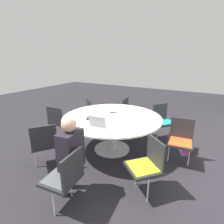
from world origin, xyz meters
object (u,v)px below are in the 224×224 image
object	(u,v)px
chair_1	(147,163)
coffee_cup	(103,117)
chair_0	(65,176)
handbag	(187,145)
spiral_notebook	(92,118)
chair_4	(130,110)
person_0	(70,151)
chair_7	(44,142)
chair_2	(181,138)
laptop	(99,124)
cell_phone	(113,113)
chair_5	(93,111)
chair_3	(163,119)
chair_6	(59,120)

from	to	relation	value
chair_1	coffee_cup	bearing A→B (deg)	12.07
chair_0	handbag	distance (m)	2.67
chair_1	spiral_notebook	xyz separation A→B (m)	(-0.54, -1.34, 0.27)
chair_4	person_0	distance (m)	2.79
chair_1	chair_7	xyz separation A→B (m)	(0.29, -1.79, 0.00)
chair_4	coffee_cup	distance (m)	1.57
person_0	coffee_cup	world-z (taller)	person_0
chair_2	laptop	bearing A→B (deg)	25.77
chair_7	cell_phone	distance (m)	1.54
chair_4	handbag	world-z (taller)	chair_4
chair_4	chair_7	distance (m)	2.55
person_0	spiral_notebook	xyz separation A→B (m)	(-1.10, -0.42, 0.07)
chair_7	person_0	bearing A→B (deg)	-71.43
laptop	chair_7	bearing A→B (deg)	28.78
coffee_cup	cell_phone	size ratio (longest dim) A/B	0.52
chair_7	handbag	size ratio (longest dim) A/B	2.34
chair_0	chair_5	bearing A→B (deg)	21.97
chair_1	chair_2	size ratio (longest dim) A/B	1.00
chair_4	person_0	bearing A→B (deg)	1.52
chair_1	cell_phone	bearing A→B (deg)	-1.44
chair_3	spiral_notebook	size ratio (longest dim) A/B	3.28
coffee_cup	cell_phone	xyz separation A→B (m)	(-0.43, 0.00, -0.03)
chair_1	chair_3	size ratio (longest dim) A/B	1.00
coffee_cup	cell_phone	distance (m)	0.43
chair_2	handbag	world-z (taller)	chair_2
chair_3	chair_5	size ratio (longest dim) A/B	1.00
chair_4	handbag	distance (m)	1.79
cell_phone	chair_1	bearing A→B (deg)	46.71
person_0	coffee_cup	distance (m)	1.25
person_0	chair_1	bearing A→B (deg)	-65.02
person_0	laptop	size ratio (longest dim) A/B	3.41
chair_3	person_0	xyz separation A→B (m)	(2.52, -0.64, 0.20)
cell_phone	chair_6	bearing A→B (deg)	-70.58
chair_1	chair_5	size ratio (longest dim) A/B	1.00
chair_3	chair_7	world-z (taller)	same
person_0	cell_phone	distance (m)	1.67
spiral_notebook	laptop	bearing A→B (deg)	51.81
coffee_cup	chair_7	bearing A→B (deg)	-33.37
chair_7	laptop	world-z (taller)	laptop
chair_0	chair_1	bearing A→B (deg)	-52.10
chair_4	coffee_cup	xyz separation A→B (m)	(1.54, 0.09, 0.29)
laptop	handbag	distance (m)	2.01
chair_2	chair_6	distance (m)	2.72
chair_4	cell_phone	xyz separation A→B (m)	(1.11, 0.09, 0.26)
laptop	chair_5	bearing A→B (deg)	-57.33
chair_7	chair_0	bearing A→B (deg)	-81.27
chair_4	coffee_cup	size ratio (longest dim) A/B	10.59
chair_4	chair_5	size ratio (longest dim) A/B	1.00
person_0	coffee_cup	size ratio (longest dim) A/B	14.99
chair_0	chair_6	bearing A→B (deg)	41.57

